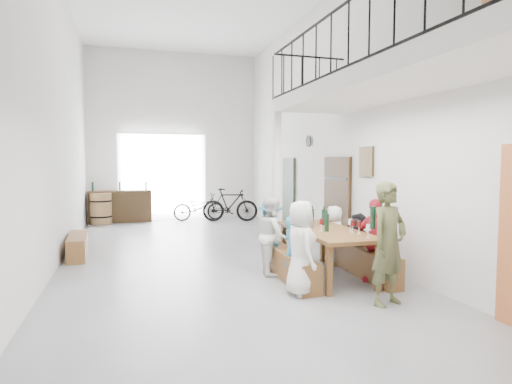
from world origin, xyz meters
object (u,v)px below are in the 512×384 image
object	(u,v)px
tasting_table	(326,234)
host_standing	(389,244)
oak_barrel	(101,209)
bench_inner	(289,266)
bicycle_near	(199,207)
side_bench	(78,246)
serving_counter	(120,206)

from	to	relation	value
tasting_table	host_standing	world-z (taller)	host_standing
tasting_table	oak_barrel	bearing A→B (deg)	119.11
bench_inner	host_standing	distance (m)	1.81
oak_barrel	bicycle_near	distance (m)	3.00
host_standing	oak_barrel	bearing A→B (deg)	95.83
side_bench	bicycle_near	distance (m)	5.60
bench_inner	bicycle_near	distance (m)	7.40
bench_inner	host_standing	world-z (taller)	host_standing
oak_barrel	host_standing	world-z (taller)	host_standing
tasting_table	host_standing	distance (m)	1.52
bench_inner	serving_counter	world-z (taller)	serving_counter
oak_barrel	serving_counter	bearing A→B (deg)	24.80
bench_inner	host_standing	bearing A→B (deg)	-59.90
side_bench	oak_barrel	world-z (taller)	oak_barrel
tasting_table	bench_inner	bearing A→B (deg)	-179.14
side_bench	bicycle_near	size ratio (longest dim) A/B	0.92
side_bench	host_standing	world-z (taller)	host_standing
serving_counter	bicycle_near	size ratio (longest dim) A/B	1.14
serving_counter	bicycle_near	distance (m)	2.46
side_bench	serving_counter	xyz separation A→B (m)	(0.75, 4.90, 0.28)
oak_barrel	bicycle_near	bearing A→B (deg)	-0.96
serving_counter	oak_barrel	bearing A→B (deg)	-156.08
tasting_table	bicycle_near	size ratio (longest dim) A/B	1.39
side_bench	host_standing	size ratio (longest dim) A/B	0.94
side_bench	serving_counter	size ratio (longest dim) A/B	0.81
host_standing	bicycle_near	bearing A→B (deg)	78.24
oak_barrel	serving_counter	xyz separation A→B (m)	(0.56, 0.26, 0.03)
bench_inner	side_bench	world-z (taller)	bench_inner
side_bench	bicycle_near	xyz separation A→B (m)	(3.19, 4.59, 0.22)
bench_inner	oak_barrel	world-z (taller)	oak_barrel
bench_inner	tasting_table	bearing A→B (deg)	1.01
tasting_table	side_bench	world-z (taller)	tasting_table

